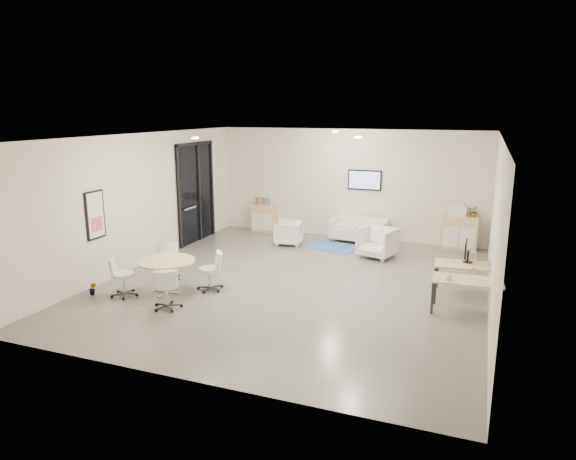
# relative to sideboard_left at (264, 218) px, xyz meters

# --- Properties ---
(room_shell) EXTENTS (9.60, 10.60, 4.80)m
(room_shell) POSITION_rel_sideboard_left_xyz_m (2.61, -4.28, 1.18)
(room_shell) COLOR #605E58
(room_shell) RESTS_ON ground
(glass_door) EXTENTS (0.09, 1.90, 2.85)m
(glass_door) POSITION_rel_sideboard_left_xyz_m (-1.34, -1.77, 1.08)
(glass_door) COLOR black
(glass_door) RESTS_ON room_shell
(artwork) EXTENTS (0.05, 0.54, 1.04)m
(artwork) POSITION_rel_sideboard_left_xyz_m (-1.36, -5.88, 1.12)
(artwork) COLOR black
(artwork) RESTS_ON room_shell
(wall_tv) EXTENTS (0.98, 0.06, 0.58)m
(wall_tv) POSITION_rel_sideboard_left_xyz_m (3.11, 0.19, 1.33)
(wall_tv) COLOR black
(wall_tv) RESTS_ON room_shell
(ceiling_spots) EXTENTS (3.14, 4.14, 0.03)m
(ceiling_spots) POSITION_rel_sideboard_left_xyz_m (2.41, -3.44, 2.76)
(ceiling_spots) COLOR #FFEAC6
(ceiling_spots) RESTS_ON room_shell
(sideboard_left) EXTENTS (0.76, 0.39, 0.85)m
(sideboard_left) POSITION_rel_sideboard_left_xyz_m (0.00, 0.00, 0.00)
(sideboard_left) COLOR tan
(sideboard_left) RESTS_ON room_shell
(sideboard_right) EXTENTS (0.93, 0.45, 0.93)m
(sideboard_right) POSITION_rel_sideboard_left_xyz_m (5.84, -0.03, 0.04)
(sideboard_right) COLOR tan
(sideboard_right) RESTS_ON room_shell
(books) EXTENTS (0.44, 0.14, 0.22)m
(books) POSITION_rel_sideboard_left_xyz_m (-0.04, 0.00, 0.54)
(books) COLOR red
(books) RESTS_ON sideboard_left
(printer) EXTENTS (0.49, 0.42, 0.32)m
(printer) POSITION_rel_sideboard_left_xyz_m (5.73, -0.02, 0.66)
(printer) COLOR white
(printer) RESTS_ON sideboard_right
(loveseat) EXTENTS (1.63, 0.91, 0.59)m
(loveseat) POSITION_rel_sideboard_left_xyz_m (3.10, -0.18, -0.10)
(loveseat) COLOR silver
(loveseat) RESTS_ON room_shell
(blue_rug) EXTENTS (1.78, 1.47, 0.01)m
(blue_rug) POSITION_rel_sideboard_left_xyz_m (2.53, -1.04, -0.42)
(blue_rug) COLOR #324F9B
(blue_rug) RESTS_ON room_shell
(armchair_left) EXTENTS (0.78, 0.82, 0.74)m
(armchair_left) POSITION_rel_sideboard_left_xyz_m (1.29, -1.23, -0.05)
(armchair_left) COLOR silver
(armchair_left) RESTS_ON room_shell
(armchair_right) EXTENTS (1.02, 0.98, 0.86)m
(armchair_right) POSITION_rel_sideboard_left_xyz_m (3.90, -1.62, 0.01)
(armchair_right) COLOR silver
(armchair_right) RESTS_ON room_shell
(desk_rear) EXTENTS (1.32, 0.75, 0.66)m
(desk_rear) POSITION_rel_sideboard_left_xyz_m (6.16, -3.74, 0.17)
(desk_rear) COLOR tan
(desk_rear) RESTS_ON room_shell
(desk_front) EXTENTS (1.29, 0.69, 0.66)m
(desk_front) POSITION_rel_sideboard_left_xyz_m (6.20, -4.75, 0.17)
(desk_front) COLOR tan
(desk_front) RESTS_ON room_shell
(monitor) EXTENTS (0.20, 0.50, 0.44)m
(monitor) POSITION_rel_sideboard_left_xyz_m (6.12, -3.59, 0.47)
(monitor) COLOR black
(monitor) RESTS_ON desk_rear
(round_table) EXTENTS (1.17, 1.17, 0.71)m
(round_table) POSITION_rel_sideboard_left_xyz_m (0.35, -5.83, 0.20)
(round_table) COLOR tan
(round_table) RESTS_ON room_shell
(meeting_chairs) EXTENTS (2.27, 2.27, 0.82)m
(meeting_chairs) POSITION_rel_sideboard_left_xyz_m (0.35, -5.83, -0.01)
(meeting_chairs) COLOR white
(meeting_chairs) RESTS_ON room_shell
(plant_cabinet) EXTENTS (0.36, 0.38, 0.23)m
(plant_cabinet) POSITION_rel_sideboard_left_xyz_m (6.17, -0.04, 0.62)
(plant_cabinet) COLOR #3F7F3F
(plant_cabinet) RESTS_ON sideboard_right
(plant_floor) EXTENTS (0.24, 0.31, 0.12)m
(plant_floor) POSITION_rel_sideboard_left_xyz_m (-1.03, -6.50, -0.36)
(plant_floor) COLOR #3F7F3F
(plant_floor) RESTS_ON room_shell
(cup) EXTENTS (0.14, 0.12, 0.11)m
(cup) POSITION_rel_sideboard_left_xyz_m (5.88, -4.94, 0.29)
(cup) COLOR white
(cup) RESTS_ON desk_front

